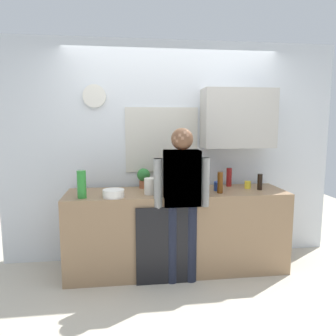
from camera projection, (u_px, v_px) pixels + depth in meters
The scene contains 19 objects.
ground_plane at pixel (181, 281), 3.39m from camera, with size 8.00×8.00×0.00m, color beige.
kitchen_counter at pixel (177, 230), 3.62m from camera, with size 2.41×0.64×0.90m, color #937251.
dishwasher_panel at pixel (164, 246), 3.27m from camera, with size 0.56×0.02×0.81m, color black.
back_wall_assembly at pixel (181, 147), 3.89m from camera, with size 4.01×0.42×2.60m.
coffee_maker at pixel (191, 178), 3.51m from camera, with size 0.20×0.20×0.33m.
bottle_clear_soda at pixel (82, 184), 3.22m from camera, with size 0.09×0.09×0.28m, color #2D8C33.
bottle_dark_sauce at pixel (260, 182), 3.63m from camera, with size 0.06×0.06×0.18m, color black.
bottle_olive_oil at pixel (81, 183), 3.37m from camera, with size 0.06×0.06×0.25m, color olive.
bottle_amber_beer at pixel (220, 183), 3.45m from camera, with size 0.06×0.06×0.23m, color brown.
bottle_red_vinegar at pixel (229, 177), 3.82m from camera, with size 0.06×0.06×0.22m, color maroon.
cup_yellow_cup at pixel (248, 185), 3.70m from camera, with size 0.07×0.07×0.09m, color yellow.
cup_blue_mug at pixel (218, 186), 3.58m from camera, with size 0.08×0.08×0.10m, color #3351B2.
cup_white_mug at pixel (174, 191), 3.36m from camera, with size 0.08×0.08×0.10m, color white.
mixing_bowl at pixel (113, 193), 3.26m from camera, with size 0.22×0.22×0.08m, color white.
potted_plant at pixel (144, 177), 3.71m from camera, with size 0.15×0.15×0.23m.
dish_soap at pixel (200, 182), 3.69m from camera, with size 0.06×0.06×0.18m.
storage_canister at pixel (151, 186), 3.40m from camera, with size 0.14×0.14×0.17m, color silver.
person_at_sink at pixel (182, 193), 3.25m from camera, with size 0.57×0.22×1.60m.
person_guest at pixel (182, 193), 3.25m from camera, with size 0.57×0.22×1.60m.
Camera 1 is at (-0.55, -3.14, 1.65)m, focal length 34.43 mm.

